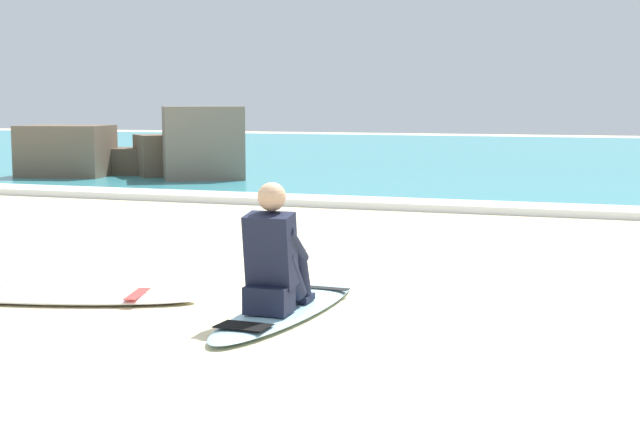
# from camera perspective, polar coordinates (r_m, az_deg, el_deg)

# --- Properties ---
(ground_plane) EXTENTS (80.00, 80.00, 0.00)m
(ground_plane) POSITION_cam_1_polar(r_m,az_deg,el_deg) (8.01, -2.77, -4.38)
(ground_plane) COLOR beige
(sea) EXTENTS (80.00, 28.00, 0.10)m
(sea) POSITION_cam_1_polar(r_m,az_deg,el_deg) (27.95, 13.78, 3.77)
(sea) COLOR teal
(sea) RESTS_ON ground
(breaking_foam) EXTENTS (80.00, 0.90, 0.11)m
(breaking_foam) POSITION_cam_1_polar(r_m,az_deg,el_deg) (14.45, 7.74, 0.95)
(breaking_foam) COLOR white
(breaking_foam) RESTS_ON ground
(surfboard_main) EXTENTS (0.58, 2.44, 0.08)m
(surfboard_main) POSITION_cam_1_polar(r_m,az_deg,el_deg) (7.35, -1.89, -5.14)
(surfboard_main) COLOR #9ED1E5
(surfboard_main) RESTS_ON ground
(surfer_seated) EXTENTS (0.39, 0.71, 0.95)m
(surfer_seated) POSITION_cam_1_polar(r_m,az_deg,el_deg) (7.07, -2.71, -2.33)
(surfer_seated) COLOR black
(surfer_seated) RESTS_ON surfboard_main
(surfboard_spare_near) EXTENTS (2.26, 1.09, 0.08)m
(surfboard_spare_near) POSITION_cam_1_polar(r_m,az_deg,el_deg) (8.04, -15.02, -4.32)
(surfboard_spare_near) COLOR white
(surfboard_spare_near) RESTS_ON ground
(rock_outcrop_distant) EXTENTS (4.81, 2.26, 1.50)m
(rock_outcrop_distant) POSITION_cam_1_polar(r_m,az_deg,el_deg) (19.55, -10.64, 4.11)
(rock_outcrop_distant) COLOR brown
(rock_outcrop_distant) RESTS_ON ground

